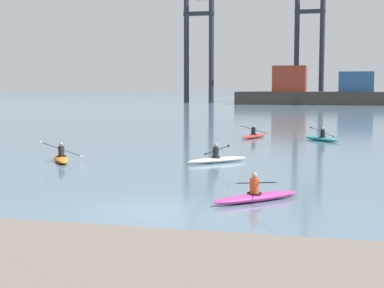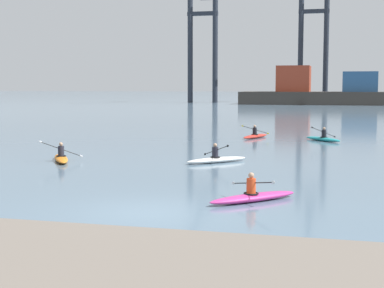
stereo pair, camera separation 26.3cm
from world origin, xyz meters
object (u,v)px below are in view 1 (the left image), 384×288
at_px(container_barge, 354,92).
at_px(kayak_red, 254,136).
at_px(kayak_teal, 322,138).
at_px(kayak_magenta, 256,196).
at_px(gantry_crane_west, 198,31).
at_px(kayak_orange, 61,158).
at_px(gantry_crane_west_mid, 310,29).
at_px(kayak_white, 217,159).

distance_m(container_barge, kayak_red, 82.05).
relative_size(kayak_teal, kayak_magenta, 1.02).
bearing_deg(kayak_teal, gantry_crane_west, 108.39).
bearing_deg(kayak_red, kayak_orange, -116.26).
xyz_separation_m(gantry_crane_west, gantry_crane_west_mid, (24.40, 7.95, 0.62)).
height_order(gantry_crane_west, kayak_orange, gantry_crane_west).
relative_size(gantry_crane_west_mid, kayak_teal, 11.54).
distance_m(kayak_white, kayak_red, 13.87).
relative_size(container_barge, kayak_magenta, 16.81).
relative_size(kayak_orange, kayak_teal, 1.10).
height_order(gantry_crane_west, kayak_white, gantry_crane_west).
bearing_deg(container_barge, kayak_orange, -99.88).
bearing_deg(kayak_white, kayak_magenta, -71.04).
height_order(gantry_crane_west_mid, kayak_teal, gantry_crane_west_mid).
xyz_separation_m(container_barge, kayak_red, (-9.32, -81.49, -2.36)).
bearing_deg(kayak_white, gantry_crane_west_mid, 90.25).
xyz_separation_m(gantry_crane_west_mid, kayak_orange, (-7.15, -111.14, -16.64)).
distance_m(kayak_magenta, kayak_red, 23.19).
bearing_deg(kayak_teal, container_barge, 86.87).
height_order(gantry_crane_west_mid, kayak_orange, gantry_crane_west_mid).
bearing_deg(gantry_crane_west, gantry_crane_west_mid, 18.04).
height_order(gantry_crane_west_mid, kayak_red, gantry_crane_west_mid).
relative_size(kayak_white, kayak_magenta, 0.99).
bearing_deg(kayak_teal, kayak_red, 167.02).
xyz_separation_m(kayak_white, kayak_teal, (4.72, 12.76, 0.00)).
bearing_deg(gantry_crane_west, kayak_magenta, -75.83).
height_order(gantry_crane_west, kayak_red, gantry_crane_west).
xyz_separation_m(kayak_teal, kayak_magenta, (-1.59, -21.86, 0.00)).
bearing_deg(kayak_red, gantry_crane_west, 105.75).
xyz_separation_m(container_barge, gantry_crane_west_mid, (-9.71, 14.37, 14.28)).
distance_m(gantry_crane_west, kayak_teal, 95.17).
height_order(kayak_orange, kayak_magenta, kayak_orange).
xyz_separation_m(container_barge, kayak_teal, (-4.52, -82.59, -2.36)).
relative_size(container_barge, kayak_red, 14.16).
bearing_deg(container_barge, gantry_crane_west, 169.33).
relative_size(kayak_orange, kayak_red, 0.95).
height_order(kayak_white, kayak_orange, kayak_orange).
distance_m(kayak_white, kayak_teal, 13.60).
height_order(gantry_crane_west, gantry_crane_west_mid, gantry_crane_west_mid).
relative_size(container_barge, kayak_white, 17.02).
bearing_deg(kayak_red, kayak_white, -89.67).
bearing_deg(kayak_magenta, kayak_red, 97.95).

